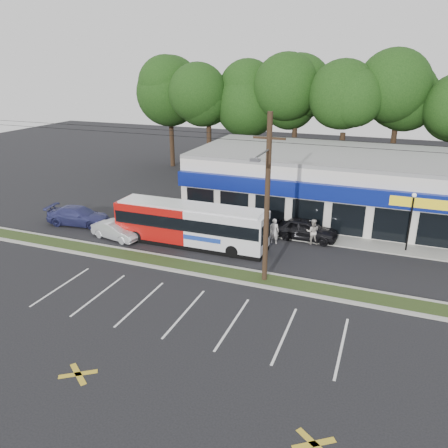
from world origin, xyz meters
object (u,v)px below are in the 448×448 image
pedestrian_b (313,232)px  car_blue (79,216)px  lamp_post (411,215)px  pedestrian_a (274,231)px  utility_pole (264,195)px  metrobus (190,224)px  car_dark (306,229)px  car_silver (116,230)px

pedestrian_b → car_blue: bearing=-3.7°
lamp_post → pedestrian_a: 9.36m
lamp_post → utility_pole: bearing=-136.1°
metrobus → pedestrian_a: metrobus is taller
car_dark → pedestrian_b: pedestrian_b is taller
metrobus → utility_pole: bearing=-29.5°
car_blue → pedestrian_a: bearing=-90.8°
car_silver → car_blue: size_ratio=0.77×
utility_pole → car_blue: bearing=166.3°
metrobus → car_blue: (-10.27, 0.49, -0.84)m
metrobus → car_silver: size_ratio=2.81×
pedestrian_a → pedestrian_b: size_ratio=1.01×
metrobus → car_dark: bearing=27.6°
utility_pole → metrobus: utility_pole is taller
pedestrian_b → car_dark: bearing=-60.5°
car_silver → pedestrian_a: (11.22, 3.38, 0.30)m
car_dark → pedestrian_b: (0.62, -0.69, 0.15)m
metrobus → pedestrian_a: bearing=22.9°
car_dark → pedestrian_b: 0.93m
pedestrian_a → car_dark: bearing=-144.3°
metrobus → pedestrian_b: 8.84m
car_silver → car_blue: (-4.60, 1.49, 0.09)m
metrobus → car_blue: 10.31m
metrobus → car_dark: size_ratio=2.40×
car_silver → pedestrian_a: bearing=-62.6°
utility_pole → metrobus: size_ratio=4.46×
utility_pole → lamp_post: bearing=43.9°
utility_pole → metrobus: 8.25m
utility_pole → car_silver: 13.21m
car_silver → car_blue: car_blue is taller
lamp_post → pedestrian_a: size_ratio=2.22×
utility_pole → pedestrian_a: size_ratio=26.16×
car_silver → pedestrian_b: 14.50m
car_blue → pedestrian_b: (18.43, 2.82, 0.19)m
car_dark → car_silver: 14.14m
lamp_post → metrobus: size_ratio=0.38×
lamp_post → car_blue: size_ratio=0.82×
car_silver → metrobus: bearing=-69.3°
pedestrian_a → lamp_post: bearing=-171.2°
utility_pole → car_silver: bearing=167.9°
car_silver → pedestrian_b: bearing=-62.0°
car_dark → car_silver: size_ratio=1.17×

